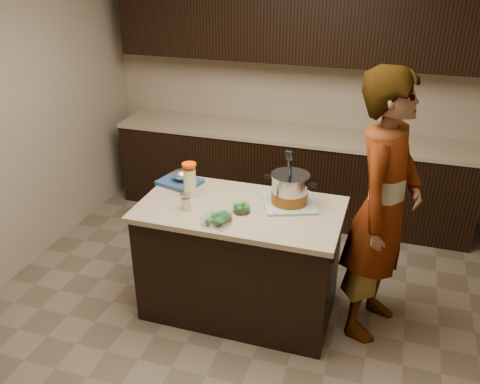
# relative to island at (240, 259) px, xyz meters

# --- Properties ---
(ground_plane) EXTENTS (4.00, 4.00, 0.00)m
(ground_plane) POSITION_rel_island_xyz_m (0.00, 0.00, -0.45)
(ground_plane) COLOR brown
(ground_plane) RESTS_ON ground
(room_shell) EXTENTS (4.04, 4.04, 2.72)m
(room_shell) POSITION_rel_island_xyz_m (0.00, 0.00, 1.26)
(room_shell) COLOR tan
(room_shell) RESTS_ON ground
(back_cabinets) EXTENTS (3.60, 0.63, 2.33)m
(back_cabinets) POSITION_rel_island_xyz_m (0.00, 1.74, 0.49)
(back_cabinets) COLOR black
(back_cabinets) RESTS_ON ground
(island) EXTENTS (1.46, 0.81, 0.90)m
(island) POSITION_rel_island_xyz_m (0.00, 0.00, 0.00)
(island) COLOR black
(island) RESTS_ON ground
(dish_towel) EXTENTS (0.47, 0.47, 0.02)m
(dish_towel) POSITION_rel_island_xyz_m (0.33, 0.15, 0.46)
(dish_towel) COLOR #537C5C
(dish_towel) RESTS_ON island
(stock_pot) EXTENTS (0.39, 0.31, 0.39)m
(stock_pot) POSITION_rel_island_xyz_m (0.33, 0.15, 0.56)
(stock_pot) COLOR #B7B7BC
(stock_pot) RESTS_ON dish_towel
(lemonade_pitcher) EXTENTS (0.13, 0.13, 0.25)m
(lemonade_pitcher) POSITION_rel_island_xyz_m (-0.41, 0.07, 0.57)
(lemonade_pitcher) COLOR #E6DB8C
(lemonade_pitcher) RESTS_ON island
(mason_jar) EXTENTS (0.09, 0.09, 0.13)m
(mason_jar) POSITION_rel_island_xyz_m (-0.36, -0.14, 0.50)
(mason_jar) COLOR #E6DB8C
(mason_jar) RESTS_ON island
(broccoli_tub_left) EXTENTS (0.16, 0.16, 0.06)m
(broccoli_tub_left) POSITION_rel_island_xyz_m (0.03, -0.07, 0.47)
(broccoli_tub_left) COLOR silver
(broccoli_tub_left) RESTS_ON island
(broccoli_tub_right) EXTENTS (0.12, 0.12, 0.06)m
(broccoli_tub_right) POSITION_rel_island_xyz_m (-0.05, -0.21, 0.47)
(broccoli_tub_right) COLOR silver
(broccoli_tub_right) RESTS_ON island
(broccoli_tub_rect) EXTENTS (0.20, 0.16, 0.06)m
(broccoli_tub_rect) POSITION_rel_island_xyz_m (-0.07, -0.29, 0.48)
(broccoli_tub_rect) COLOR silver
(broccoli_tub_rect) RESTS_ON island
(blue_tray) EXTENTS (0.36, 0.32, 0.12)m
(blue_tray) POSITION_rel_island_xyz_m (-0.56, 0.23, 0.49)
(blue_tray) COLOR navy
(blue_tray) RESTS_ON island
(person) EXTENTS (0.64, 0.81, 1.94)m
(person) POSITION_rel_island_xyz_m (0.98, 0.14, 0.52)
(person) COLOR gray
(person) RESTS_ON ground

